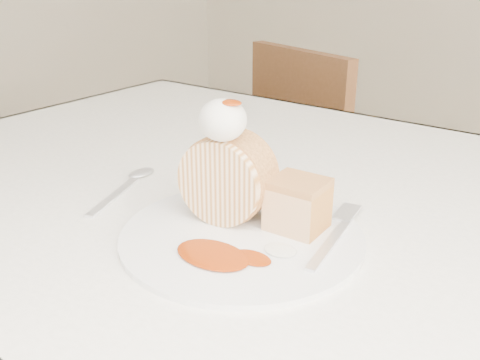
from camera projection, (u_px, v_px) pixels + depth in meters
The scene contains 10 objects.
table at pixel (291, 247), 0.80m from camera, with size 1.40×0.90×0.75m.
chair_far at pixel (320, 164), 1.64m from camera, with size 0.50×0.50×0.83m.
plate at pixel (242, 236), 0.64m from camera, with size 0.29×0.29×0.01m, color white.
roulade_slice at pixel (227, 178), 0.65m from camera, with size 0.11×0.11×0.06m, color beige.
cake_chunk at pixel (298, 207), 0.64m from camera, with size 0.06×0.06×0.05m, color tan.
whipped_cream at pixel (223, 120), 0.61m from camera, with size 0.06×0.06×0.05m, color silver.
caramel_drizzle at pixel (230, 97), 0.59m from camera, with size 0.03×0.02×0.01m, color #8B2905.
caramel_pool at pixel (213, 255), 0.58m from camera, with size 0.09×0.06×0.00m, color #8B2905, non-canonical shape.
fork at pixel (329, 245), 0.61m from camera, with size 0.02×0.17×0.00m, color silver.
spoon at pixel (114, 196), 0.75m from camera, with size 0.02×0.17×0.00m, color silver.
Camera 1 is at (0.36, -0.41, 1.06)m, focal length 40.00 mm.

